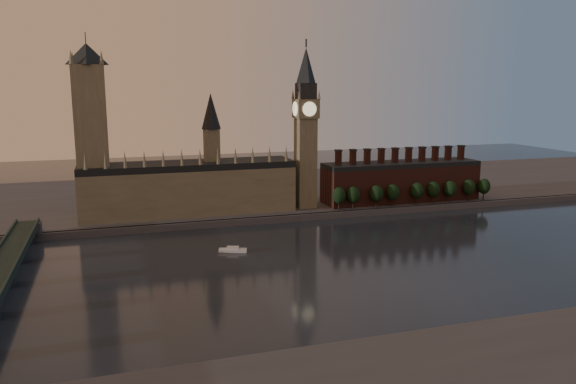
% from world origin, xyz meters
% --- Properties ---
extents(ground, '(900.00, 900.00, 0.00)m').
position_xyz_m(ground, '(0.00, 0.00, 0.00)').
color(ground, black).
rests_on(ground, ground).
extents(north_bank, '(900.00, 182.00, 4.00)m').
position_xyz_m(north_bank, '(0.00, 178.04, 2.00)').
color(north_bank, '#444449').
rests_on(north_bank, ground).
extents(palace_of_westminster, '(130.00, 30.30, 74.00)m').
position_xyz_m(palace_of_westminster, '(-64.41, 114.91, 21.63)').
color(palace_of_westminster, '#777055').
rests_on(palace_of_westminster, north_bank).
extents(victoria_tower, '(24.00, 24.00, 108.00)m').
position_xyz_m(victoria_tower, '(-120.00, 115.00, 59.09)').
color(victoria_tower, '#777055').
rests_on(victoria_tower, north_bank).
extents(big_ben, '(15.00, 15.00, 107.00)m').
position_xyz_m(big_ben, '(10.00, 110.00, 56.83)').
color(big_ben, '#777055').
rests_on(big_ben, north_bank).
extents(chimney_block, '(110.00, 25.00, 37.00)m').
position_xyz_m(chimney_block, '(80.00, 110.00, 17.82)').
color(chimney_block, '#49221C').
rests_on(chimney_block, north_bank).
extents(embankment_tree_0, '(8.60, 8.60, 14.88)m').
position_xyz_m(embankment_tree_0, '(27.57, 94.92, 13.47)').
color(embankment_tree_0, black).
rests_on(embankment_tree_0, north_bank).
extents(embankment_tree_1, '(8.60, 8.60, 14.88)m').
position_xyz_m(embankment_tree_1, '(37.07, 94.03, 13.47)').
color(embankment_tree_1, black).
rests_on(embankment_tree_1, north_bank).
extents(embankment_tree_2, '(8.60, 8.60, 14.88)m').
position_xyz_m(embankment_tree_2, '(53.31, 93.52, 13.47)').
color(embankment_tree_2, black).
rests_on(embankment_tree_2, north_bank).
extents(embankment_tree_3, '(8.60, 8.60, 14.88)m').
position_xyz_m(embankment_tree_3, '(65.51, 94.26, 13.47)').
color(embankment_tree_3, black).
rests_on(embankment_tree_3, north_bank).
extents(embankment_tree_4, '(8.60, 8.60, 14.88)m').
position_xyz_m(embankment_tree_4, '(83.78, 94.54, 13.47)').
color(embankment_tree_4, black).
rests_on(embankment_tree_4, north_bank).
extents(embankment_tree_5, '(8.60, 8.60, 14.88)m').
position_xyz_m(embankment_tree_5, '(96.73, 95.35, 13.47)').
color(embankment_tree_5, black).
rests_on(embankment_tree_5, north_bank).
extents(embankment_tree_6, '(8.60, 8.60, 14.88)m').
position_xyz_m(embankment_tree_6, '(108.96, 93.98, 13.47)').
color(embankment_tree_6, black).
rests_on(embankment_tree_6, north_bank).
extents(embankment_tree_7, '(8.60, 8.60, 14.88)m').
position_xyz_m(embankment_tree_7, '(124.54, 95.12, 13.47)').
color(embankment_tree_7, black).
rests_on(embankment_tree_7, north_bank).
extents(embankment_tree_8, '(8.60, 8.60, 14.88)m').
position_xyz_m(embankment_tree_8, '(136.38, 94.32, 13.47)').
color(embankment_tree_8, black).
rests_on(embankment_tree_8, north_bank).
extents(river_boat, '(14.51, 8.23, 2.79)m').
position_xyz_m(river_boat, '(-54.21, 37.23, 1.07)').
color(river_boat, beige).
rests_on(river_boat, ground).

